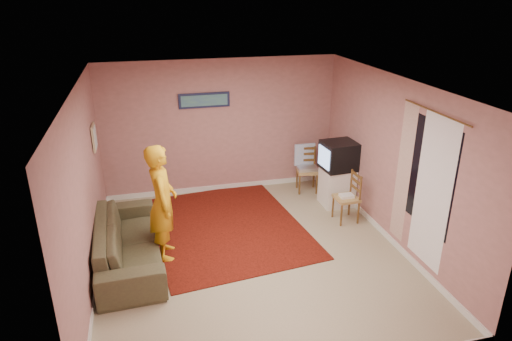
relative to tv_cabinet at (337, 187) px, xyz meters
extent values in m
plane|color=tan|center=(-1.95, -1.32, -0.35)|extent=(5.00, 5.00, 0.00)
cube|color=#B47876|center=(-1.95, 1.18, 0.95)|extent=(4.50, 0.02, 2.60)
cube|color=#B47876|center=(-1.95, -3.82, 0.95)|extent=(4.50, 0.02, 2.60)
cube|color=#B47876|center=(-4.20, -1.32, 0.95)|extent=(0.02, 5.00, 2.60)
cube|color=#B47876|center=(0.30, -1.32, 0.95)|extent=(0.02, 5.00, 2.60)
cube|color=silver|center=(-1.95, -1.32, 2.25)|extent=(4.50, 5.00, 0.02)
cube|color=white|center=(-1.95, 1.17, -0.30)|extent=(4.50, 0.02, 0.10)
cube|color=white|center=(-4.19, -1.32, -0.30)|extent=(0.02, 5.00, 0.10)
cube|color=white|center=(0.29, -1.32, -0.30)|extent=(0.02, 5.00, 0.10)
cube|color=black|center=(0.29, -2.22, 1.10)|extent=(0.01, 1.10, 1.50)
cube|color=white|center=(0.28, -2.37, 0.90)|extent=(0.01, 0.75, 2.10)
cube|color=silver|center=(0.26, -1.67, 0.90)|extent=(0.01, 0.35, 2.10)
cylinder|color=brown|center=(0.25, -2.22, 1.97)|extent=(0.02, 1.40, 0.02)
cube|color=#151A3A|center=(-2.25, 1.15, 1.50)|extent=(0.95, 0.03, 0.28)
cube|color=#33578D|center=(-2.25, 1.13, 1.50)|extent=(0.86, 0.01, 0.20)
cube|color=#C5B687|center=(-4.17, 0.28, 1.20)|extent=(0.03, 0.38, 0.42)
cube|color=silver|center=(-4.15, 0.28, 1.20)|extent=(0.01, 0.30, 0.34)
cube|color=black|center=(-2.18, -0.39, -0.35)|extent=(2.80, 3.34, 0.02)
cube|color=white|center=(0.00, 0.00, 0.00)|extent=(0.56, 0.51, 0.71)
cube|color=black|center=(0.00, 0.00, 0.61)|extent=(0.63, 0.58, 0.51)
cube|color=#8CB2F2|center=(-0.30, -0.02, 0.61)|extent=(0.05, 0.43, 0.36)
cube|color=tan|center=(-0.33, 0.70, 0.07)|extent=(0.46, 0.44, 0.05)
cube|color=brown|center=(-0.33, 0.70, 0.30)|extent=(0.40, 0.11, 0.45)
cube|color=silver|center=(-0.33, 0.70, 0.13)|extent=(0.41, 0.32, 0.07)
cube|color=#9BC4FE|center=(-0.33, 0.88, 0.36)|extent=(0.42, 0.05, 0.44)
cube|color=tan|center=(-0.11, -0.64, 0.07)|extent=(0.39, 0.41, 0.05)
cube|color=brown|center=(-0.11, -0.64, 0.29)|extent=(0.05, 0.40, 0.45)
cube|color=white|center=(-0.11, -0.64, 0.12)|extent=(0.24, 0.17, 0.05)
imported|color=#4C4B2E|center=(-3.75, -1.07, -0.02)|extent=(0.99, 2.31, 0.66)
imported|color=gold|center=(-3.21, -1.02, 0.53)|extent=(0.44, 0.66, 1.77)
camera|label=1|loc=(-3.34, -7.15, 3.44)|focal=32.00mm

